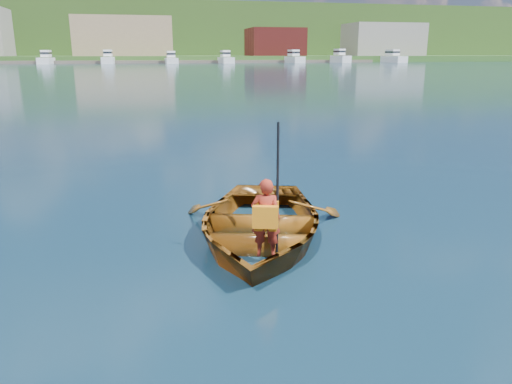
{
  "coord_description": "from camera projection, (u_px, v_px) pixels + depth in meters",
  "views": [
    {
      "loc": [
        -0.63,
        -6.57,
        2.78
      ],
      "look_at": [
        0.98,
        0.51,
        0.76
      ],
      "focal_mm": 35.0,
      "sensor_mm": 36.0,
      "label": 1
    }
  ],
  "objects": [
    {
      "name": "waterfront_buildings",
      "position": [
        115.0,
        37.0,
        158.31
      ],
      "size": [
        202.0,
        16.0,
        14.0
      ],
      "color": "maroon",
      "rests_on": "ground"
    },
    {
      "name": "ground",
      "position": [
        196.0,
        257.0,
        7.05
      ],
      "size": [
        600.0,
        600.0,
        0.0
      ],
      "color": "#12283B",
      "rests_on": "ground"
    },
    {
      "name": "marina_yachts",
      "position": [
        179.0,
        59.0,
        143.58
      ],
      "size": [
        141.23,
        13.03,
        4.4
      ],
      "color": "white",
      "rests_on": "ground"
    },
    {
      "name": "dock",
      "position": [
        120.0,
        62.0,
        144.72
      ],
      "size": [
        160.02,
        11.08,
        0.8
      ],
      "color": "brown",
      "rests_on": "ground"
    },
    {
      "name": "hillside_trees",
      "position": [
        140.0,
        16.0,
        234.43
      ],
      "size": [
        262.74,
        87.31,
        26.41
      ],
      "color": "#382314",
      "rests_on": "ground"
    },
    {
      "name": "shoreline",
      "position": [
        139.0,
        36.0,
        226.54
      ],
      "size": [
        400.0,
        140.0,
        22.0
      ],
      "color": "#2E5322",
      "rests_on": "ground"
    },
    {
      "name": "child_paddler",
      "position": [
        266.0,
        217.0,
        6.7
      ],
      "size": [
        0.46,
        0.41,
        1.82
      ],
      "color": "maroon",
      "rests_on": "ground"
    },
    {
      "name": "rowboat",
      "position": [
        259.0,
        223.0,
        7.68
      ],
      "size": [
        3.8,
        4.55,
        0.81
      ],
      "color": "brown",
      "rests_on": "ground"
    }
  ]
}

